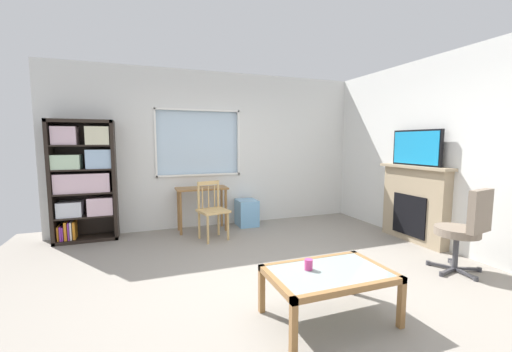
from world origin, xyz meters
TOP-DOWN VIEW (x-y plane):
  - ground at (0.00, 0.00)m, footprint 6.44×6.16m
  - wall_back_with_window at (0.03, 2.58)m, footprint 5.44×0.15m
  - wall_right at (2.78, 0.00)m, footprint 0.12×5.36m
  - bookshelf at (-2.07, 2.34)m, footprint 0.90×0.38m
  - desk_under_window at (-0.30, 2.23)m, footprint 0.86×0.40m
  - wooden_chair at (-0.24, 1.72)m, footprint 0.50×0.49m
  - plastic_drawer_unit at (0.52, 2.28)m, footprint 0.35×0.40m
  - fireplace at (2.63, 0.54)m, footprint 0.26×1.19m
  - tv at (2.61, 0.54)m, footprint 0.06×0.85m
  - office_chair at (2.19, -0.58)m, footprint 0.58×0.57m
  - coffee_table at (0.20, -0.85)m, footprint 1.03×0.67m
  - sippy_cup at (0.05, -0.77)m, footprint 0.07×0.07m

SIDE VIEW (x-z plane):
  - ground at x=0.00m, z-range -0.02..0.00m
  - plastic_drawer_unit at x=0.52m, z-range 0.00..0.47m
  - coffee_table at x=0.20m, z-range 0.16..0.59m
  - wooden_chair at x=-0.24m, z-range 0.01..0.91m
  - sippy_cup at x=0.05m, z-range 0.43..0.52m
  - office_chair at x=2.19m, z-range 0.05..1.05m
  - fireplace at x=2.63m, z-range 0.00..1.16m
  - desk_under_window at x=-0.30m, z-range 0.23..0.97m
  - bookshelf at x=-2.07m, z-range 0.06..1.90m
  - wall_back_with_window at x=0.03m, z-range -0.01..2.73m
  - wall_right at x=2.78m, z-range 0.00..2.74m
  - tv at x=2.61m, z-range 1.16..1.69m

